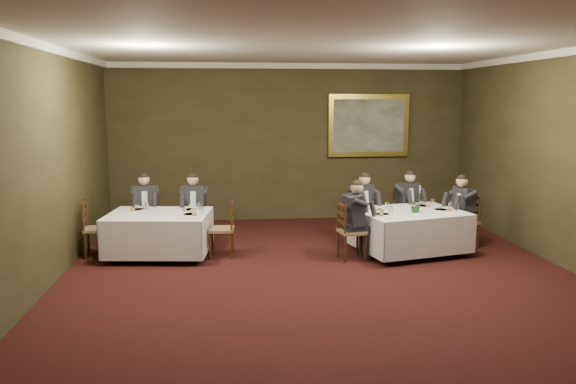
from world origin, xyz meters
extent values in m
plane|color=black|center=(0.00, 0.00, 0.00)|extent=(10.00, 10.00, 0.00)
cube|color=silver|center=(0.00, 0.00, 3.50)|extent=(8.00, 10.00, 0.10)
cube|color=#2F2B17|center=(0.00, 5.00, 1.75)|extent=(8.00, 0.10, 3.50)
cube|color=#2F2B17|center=(0.00, -5.00, 1.75)|extent=(8.00, 0.10, 3.50)
cube|color=#2F2B17|center=(-4.00, 0.00, 1.75)|extent=(0.10, 10.00, 3.50)
cube|color=white|center=(0.00, 4.95, 3.44)|extent=(8.00, 0.10, 0.12)
cube|color=white|center=(-3.95, 0.00, 3.44)|extent=(0.10, 10.00, 0.12)
cube|color=black|center=(1.80, 1.84, 0.73)|extent=(1.99, 1.67, 0.04)
cube|color=white|center=(1.80, 1.84, 0.76)|extent=(2.06, 1.74, 0.02)
cube|color=white|center=(1.80, 1.84, 0.42)|extent=(2.09, 1.77, 0.65)
cube|color=black|center=(-2.60, 2.11, 0.73)|extent=(1.79, 1.43, 0.04)
cube|color=white|center=(-2.60, 2.11, 0.76)|extent=(1.85, 1.49, 0.02)
cube|color=white|center=(-2.60, 2.11, 0.42)|extent=(1.88, 1.51, 0.65)
cube|color=olive|center=(1.11, 2.62, 0.48)|extent=(0.57, 0.56, 0.05)
cube|color=black|center=(1.03, 2.79, 0.73)|extent=(0.36, 0.17, 0.54)
cube|color=black|center=(1.11, 2.62, 0.86)|extent=(0.51, 0.45, 0.55)
sphere|color=#D9AB87|center=(1.11, 2.62, 1.24)|extent=(0.27, 0.27, 0.21)
cube|color=olive|center=(2.06, 2.85, 0.48)|extent=(0.56, 0.55, 0.05)
cube|color=black|center=(1.99, 3.02, 0.73)|extent=(0.36, 0.17, 0.54)
cube|color=black|center=(2.06, 2.85, 0.86)|extent=(0.50, 0.44, 0.55)
sphere|color=#D9AB87|center=(2.06, 2.85, 1.24)|extent=(0.27, 0.27, 0.21)
cube|color=olive|center=(0.69, 1.57, 0.48)|extent=(0.48, 0.50, 0.05)
cube|color=black|center=(0.50, 1.54, 0.73)|extent=(0.08, 0.38, 0.54)
cube|color=black|center=(0.69, 1.57, 0.86)|extent=(0.37, 0.46, 0.55)
sphere|color=#D9AB87|center=(0.69, 1.57, 1.24)|extent=(0.24, 0.24, 0.21)
cube|color=olive|center=(2.90, 2.10, 0.48)|extent=(0.52, 0.53, 0.05)
cube|color=black|center=(3.09, 2.15, 0.73)|extent=(0.12, 0.38, 0.54)
cube|color=black|center=(2.90, 2.10, 0.86)|extent=(0.40, 0.48, 0.55)
sphere|color=#D9AB87|center=(2.90, 2.10, 1.24)|extent=(0.26, 0.26, 0.21)
cube|color=olive|center=(-2.96, 3.03, 0.48)|extent=(0.49, 0.47, 0.05)
cube|color=black|center=(-2.98, 3.22, 0.73)|extent=(0.38, 0.08, 0.54)
cube|color=black|center=(-2.96, 3.03, 0.86)|extent=(0.46, 0.36, 0.55)
sphere|color=#D9AB87|center=(-2.96, 3.03, 1.24)|extent=(0.23, 0.23, 0.21)
cube|color=olive|center=(-2.04, 2.92, 0.48)|extent=(0.47, 0.45, 0.05)
cube|color=black|center=(-2.02, 3.11, 0.73)|extent=(0.38, 0.05, 0.54)
cube|color=black|center=(-2.04, 2.92, 0.86)|extent=(0.44, 0.34, 0.55)
sphere|color=#D9AB87|center=(-2.04, 2.92, 1.24)|extent=(0.22, 0.22, 0.21)
cube|color=olive|center=(-1.52, 1.98, 0.48)|extent=(0.45, 0.47, 0.05)
cube|color=black|center=(-1.33, 1.96, 0.73)|extent=(0.06, 0.38, 0.54)
cube|color=olive|center=(-3.68, 2.23, 0.48)|extent=(0.46, 0.48, 0.05)
cube|color=black|center=(-3.87, 2.21, 0.73)|extent=(0.07, 0.38, 0.54)
imported|color=#2D5926|center=(1.85, 1.71, 0.89)|extent=(0.25, 0.23, 0.26)
cylinder|color=#C1893B|center=(1.96, 1.84, 0.77)|extent=(0.07, 0.07, 0.02)
cylinder|color=#C1893B|center=(1.96, 1.84, 0.94)|extent=(0.02, 0.02, 0.32)
cylinder|color=white|center=(1.96, 1.84, 1.17)|extent=(0.02, 0.02, 0.14)
cylinder|color=white|center=(1.23, 2.09, 0.77)|extent=(0.25, 0.25, 0.01)
cylinder|color=white|center=(1.23, 2.24, 0.80)|extent=(0.08, 0.08, 0.05)
cylinder|color=white|center=(1.40, 2.09, 0.83)|extent=(0.06, 0.06, 0.14)
cylinder|color=white|center=(-3.02, 2.52, 0.77)|extent=(0.25, 0.25, 0.01)
cylinder|color=white|center=(-3.02, 2.67, 0.80)|extent=(0.08, 0.08, 0.05)
cylinder|color=white|center=(-2.85, 2.52, 0.83)|extent=(0.06, 0.06, 0.14)
cube|color=#D9B94F|center=(1.80, 4.94, 2.13)|extent=(1.84, 0.08, 1.41)
cube|color=#444930|center=(1.80, 4.90, 2.13)|extent=(1.62, 0.01, 1.19)
camera|label=1|loc=(-1.39, -7.58, 2.70)|focal=35.00mm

